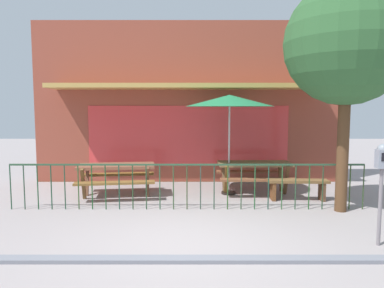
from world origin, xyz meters
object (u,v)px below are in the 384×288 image
at_px(patio_umbrella, 230,101).
at_px(picnic_table_right, 254,169).
at_px(patio_bench, 298,185).
at_px(parking_meter_near, 382,167).
at_px(picnic_table_left, 117,171).
at_px(street_tree, 347,44).

bearing_deg(patio_umbrella, picnic_table_right, 10.91).
height_order(patio_bench, parking_meter_near, parking_meter_near).
distance_m(patio_umbrella, patio_bench, 2.55).
bearing_deg(patio_umbrella, patio_bench, -22.42).
bearing_deg(parking_meter_near, patio_bench, 99.23).
height_order(picnic_table_left, patio_umbrella, patio_umbrella).
relative_size(picnic_table_right, patio_bench, 1.29).
bearing_deg(patio_umbrella, picnic_table_left, -174.86).
distance_m(picnic_table_left, parking_meter_near, 5.69).
bearing_deg(parking_meter_near, street_tree, 84.33).
relative_size(picnic_table_left, parking_meter_near, 1.24).
height_order(patio_umbrella, patio_bench, patio_umbrella).
relative_size(patio_umbrella, street_tree, 0.53).
bearing_deg(picnic_table_left, patio_umbrella, 5.14).
bearing_deg(picnic_table_left, patio_bench, -5.16).
relative_size(patio_bench, street_tree, 0.30).
distance_m(patio_bench, parking_meter_near, 2.92).
height_order(picnic_table_left, street_tree, street_tree).
distance_m(picnic_table_left, street_tree, 5.76).
relative_size(patio_umbrella, patio_bench, 1.74).
height_order(picnic_table_right, street_tree, street_tree).
distance_m(patio_bench, street_tree, 3.23).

